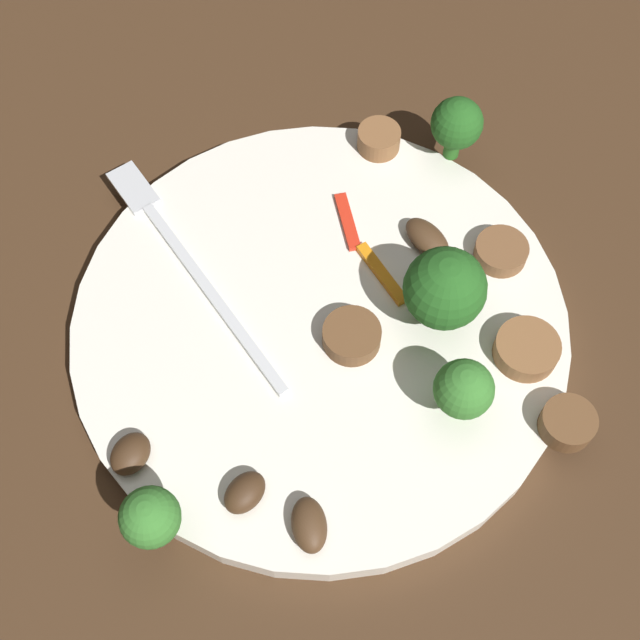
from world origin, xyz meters
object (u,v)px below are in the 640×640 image
at_px(mushroom_3, 427,239).
at_px(sausage_slice_3, 568,423).
at_px(fork, 183,255).
at_px(sausage_slice_0, 352,336).
at_px(sausage_slice_1, 501,251).
at_px(mushroom_1, 309,525).
at_px(broccoli_floret_0, 151,518).
at_px(sausage_slice_4, 379,139).
at_px(pepper_strip_2, 382,274).
at_px(mushroom_0, 245,493).
at_px(plate, 320,326).
at_px(mushroom_2, 130,454).
at_px(pepper_strip_0, 348,222).
at_px(broccoli_floret_2, 464,390).
at_px(sausage_slice_2, 527,349).
at_px(broccoli_floret_1, 445,289).
at_px(broccoli_floret_3, 457,124).

bearing_deg(mushroom_3, sausage_slice_3, -163.17).
relative_size(fork, sausage_slice_0, 5.39).
relative_size(sausage_slice_1, mushroom_1, 1.09).
xyz_separation_m(broccoli_floret_0, sausage_slice_4, (0.21, -0.17, -0.02)).
bearing_deg(pepper_strip_2, mushroom_3, -64.90).
xyz_separation_m(broccoli_floret_0, mushroom_0, (0.01, -0.04, -0.02)).
bearing_deg(mushroom_0, plate, -33.62).
relative_size(mushroom_2, pepper_strip_0, 0.60).
bearing_deg(broccoli_floret_2, plate, 39.78).
bearing_deg(plate, pepper_strip_0, -27.24).
bearing_deg(pepper_strip_2, mushroom_0, 137.46).
bearing_deg(plate, sausage_slice_4, -29.70).
xyz_separation_m(sausage_slice_2, mushroom_3, (0.08, 0.03, 0.00)).
xyz_separation_m(mushroom_2, pepper_strip_0, (0.11, -0.14, -0.00)).
bearing_deg(sausage_slice_1, sausage_slice_3, 179.36).
bearing_deg(mushroom_2, pepper_strip_0, -50.92).
xyz_separation_m(mushroom_3, pepper_strip_0, (0.02, 0.04, -0.00)).
relative_size(broccoli_floret_0, pepper_strip_0, 1.11).
bearing_deg(sausage_slice_1, sausage_slice_4, 26.80).
height_order(broccoli_floret_0, pepper_strip_2, broccoli_floret_0).
bearing_deg(mushroom_3, broccoli_floret_1, 170.40).
bearing_deg(broccoli_floret_3, fork, 101.93).
distance_m(broccoli_floret_0, mushroom_3, 0.22).
distance_m(broccoli_floret_2, sausage_slice_1, 0.10).
xyz_separation_m(sausage_slice_0, mushroom_3, (0.05, -0.06, 0.00)).
relative_size(sausage_slice_0, sausage_slice_2, 0.92).
distance_m(fork, mushroom_2, 0.12).
bearing_deg(sausage_slice_2, pepper_strip_0, 34.64).
bearing_deg(pepper_strip_2, sausage_slice_0, 143.53).
relative_size(fork, sausage_slice_4, 6.54).
xyz_separation_m(broccoli_floret_1, sausage_slice_2, (-0.03, -0.04, -0.03)).
distance_m(sausage_slice_0, mushroom_3, 0.08).
height_order(mushroom_0, pepper_strip_2, mushroom_0).
height_order(sausage_slice_0, mushroom_3, same).
distance_m(sausage_slice_1, mushroom_1, 0.19).
bearing_deg(broccoli_floret_1, mushroom_2, 103.34).
xyz_separation_m(mushroom_0, pepper_strip_0, (0.15, -0.09, -0.01)).
bearing_deg(pepper_strip_2, broccoli_floret_0, 129.16).
bearing_deg(mushroom_0, fork, 3.33).
xyz_separation_m(mushroom_2, pepper_strip_2, (0.08, -0.15, -0.00)).
bearing_deg(sausage_slice_3, pepper_strip_2, 31.86).
bearing_deg(mushroom_0, sausage_slice_3, -90.65).
relative_size(sausage_slice_2, mushroom_1, 1.25).
relative_size(broccoli_floret_0, pepper_strip_2, 1.00).
height_order(broccoli_floret_3, sausage_slice_0, broccoli_floret_3).
bearing_deg(mushroom_2, fork, -21.04).
bearing_deg(mushroom_3, mushroom_1, 144.74).
relative_size(mushroom_2, pepper_strip_2, 0.54).
distance_m(sausage_slice_1, mushroom_2, 0.23).
height_order(broccoli_floret_2, mushroom_1, broccoli_floret_2).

